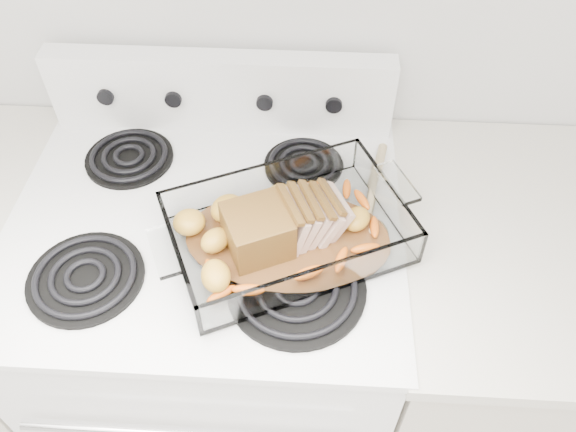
# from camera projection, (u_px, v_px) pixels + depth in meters

# --- Properties ---
(electric_range) EXTENTS (0.78, 0.70, 1.12)m
(electric_range) POSITION_uv_depth(u_px,v_px,m) (224.00, 334.00, 1.45)
(electric_range) COLOR white
(electric_range) RESTS_ON ground
(counter_right) EXTENTS (0.58, 0.68, 0.93)m
(counter_right) POSITION_uv_depth(u_px,v_px,m) (482.00, 350.00, 1.44)
(counter_right) COLOR beige
(counter_right) RESTS_ON ground
(baking_dish) EXTENTS (0.42, 0.28, 0.08)m
(baking_dish) POSITION_uv_depth(u_px,v_px,m) (287.00, 234.00, 1.05)
(baking_dish) COLOR white
(baking_dish) RESTS_ON electric_range
(pork_roast) EXTENTS (0.23, 0.11, 0.09)m
(pork_roast) POSITION_uv_depth(u_px,v_px,m) (275.00, 223.00, 1.03)
(pork_roast) COLOR brown
(pork_roast) RESTS_ON baking_dish
(roast_vegetables) EXTENTS (0.34, 0.19, 0.04)m
(roast_vegetables) POSITION_uv_depth(u_px,v_px,m) (286.00, 218.00, 1.07)
(roast_vegetables) COLOR orange
(roast_vegetables) RESTS_ON baking_dish
(wooden_spoon) EXTENTS (0.08, 0.30, 0.02)m
(wooden_spoon) POSITION_uv_depth(u_px,v_px,m) (373.00, 211.00, 1.11)
(wooden_spoon) COLOR tan
(wooden_spoon) RESTS_ON electric_range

